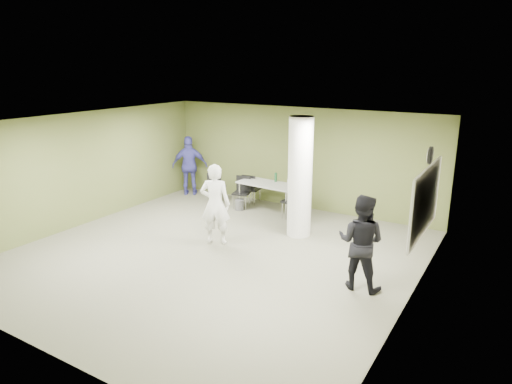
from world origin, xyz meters
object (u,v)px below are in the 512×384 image
Objects in this scene: chair_back_left at (216,185)px; man_black at (361,242)px; man_blue at (190,166)px; folding_table at (269,185)px; woman_white at (215,204)px.

chair_back_left is 6.12m from man_black.
man_blue is (-6.50, 3.24, 0.03)m from man_black.
man_black is at bearing -34.96° from folding_table.
chair_back_left is 1.25m from man_blue.
woman_white is at bearing -7.44° from man_black.
folding_table is at bearing -40.75° from man_black.
man_black reaches higher than chair_back_left.
woman_white is at bearing -82.77° from folding_table.
folding_table is at bearing -111.04° from woman_white.
chair_back_left is 0.49× the size of man_blue.
man_black is 0.96× the size of man_blue.
woman_white is at bearing 109.41° from chair_back_left.
folding_table is 2.60m from woman_white.
man_blue is (-3.03, 2.83, -0.00)m from woman_white.
man_blue reaches higher than folding_table.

